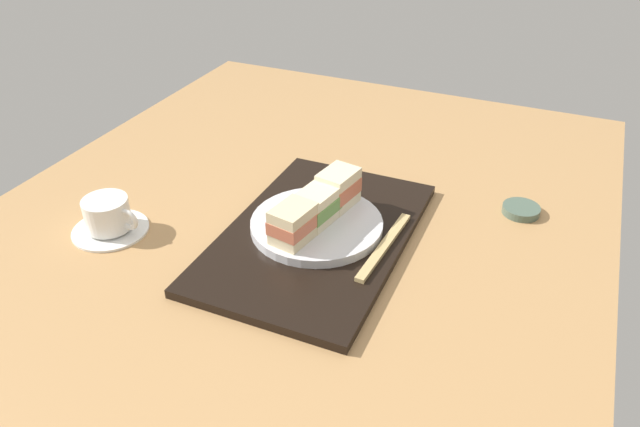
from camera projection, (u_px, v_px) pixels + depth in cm
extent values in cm
cube|color=tan|center=(275.00, 247.00, 96.86)|extent=(140.00, 100.00, 3.00)
cube|color=black|center=(316.00, 236.00, 95.63)|extent=(42.39, 26.84, 1.42)
cylinder|color=silver|center=(317.00, 225.00, 95.70)|extent=(20.77, 20.77, 1.42)
cube|color=beige|center=(293.00, 234.00, 90.70)|extent=(7.29, 5.92, 1.75)
cube|color=#CC6B4C|center=(293.00, 224.00, 89.66)|extent=(7.47, 6.19, 2.06)
cube|color=beige|center=(293.00, 213.00, 88.63)|extent=(7.29, 5.92, 1.75)
cube|color=beige|center=(317.00, 217.00, 94.90)|extent=(7.29, 5.92, 1.54)
cube|color=#669347|center=(317.00, 206.00, 93.87)|extent=(7.68, 6.25, 2.22)
cube|color=beige|center=(317.00, 196.00, 92.85)|extent=(7.29, 5.92, 1.54)
cube|color=beige|center=(338.00, 199.00, 98.98)|extent=(7.29, 5.92, 1.75)
cube|color=#CC6B4C|center=(338.00, 188.00, 97.82)|extent=(7.38, 6.08, 2.50)
cube|color=beige|center=(338.00, 177.00, 96.66)|extent=(7.29, 5.92, 1.75)
cube|color=tan|center=(386.00, 247.00, 91.38)|extent=(18.51, 1.91, 0.70)
cube|color=tan|center=(382.00, 245.00, 91.65)|extent=(18.51, 1.91, 0.70)
cylinder|color=white|center=(110.00, 229.00, 97.78)|extent=(12.08, 12.08, 0.80)
cylinder|color=white|center=(107.00, 213.00, 96.18)|extent=(7.17, 7.17, 5.06)
cylinder|color=black|center=(104.00, 202.00, 95.03)|extent=(6.60, 6.60, 0.40)
torus|color=white|center=(128.00, 220.00, 94.69)|extent=(0.90, 3.66, 3.64)
cylinder|color=#4C6051|center=(521.00, 210.00, 102.03)|extent=(6.18, 6.18, 1.32)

